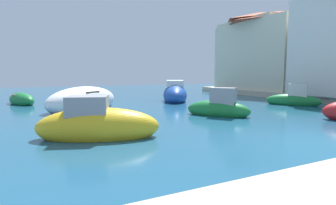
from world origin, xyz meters
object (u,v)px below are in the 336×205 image
(moored_boat_3, at_px, (97,125))
(waterfront_building_far, at_px, (258,51))
(moored_boat_1, at_px, (84,101))
(moored_boat_8, at_px, (175,94))
(moored_boat_2, at_px, (293,99))
(moored_boat_6, at_px, (22,100))
(moored_boat_0, at_px, (219,108))
(waterfront_building_annex, at_px, (265,51))

(moored_boat_3, xyz_separation_m, waterfront_building_far, (19.07, 12.49, 4.04))
(moored_boat_1, xyz_separation_m, moored_boat_8, (7.10, 1.94, 0.05))
(moored_boat_2, bearing_deg, moored_boat_6, 29.26)
(moored_boat_1, height_order, moored_boat_6, moored_boat_1)
(moored_boat_1, distance_m, moored_boat_3, 7.53)
(waterfront_building_far, bearing_deg, moored_boat_8, -164.89)
(moored_boat_0, distance_m, moored_boat_8, 7.54)
(moored_boat_8, bearing_deg, moored_boat_1, -48.83)
(waterfront_building_annex, relative_size, waterfront_building_far, 1.25)
(moored_boat_0, xyz_separation_m, moored_boat_2, (7.17, 1.43, -0.02))
(moored_boat_3, xyz_separation_m, moored_boat_8, (7.77, 9.44, 0.11))
(moored_boat_0, distance_m, waterfront_building_annex, 16.34)
(moored_boat_3, bearing_deg, waterfront_building_far, 52.62)
(moored_boat_3, relative_size, moored_boat_8, 0.84)
(moored_boat_8, relative_size, waterfront_building_far, 0.62)
(moored_boat_8, distance_m, waterfront_building_annex, 12.11)
(moored_boat_3, relative_size, moored_boat_6, 1.28)
(moored_boat_3, bearing_deg, moored_boat_6, 122.43)
(moored_boat_1, xyz_separation_m, moored_boat_6, (-3.44, 4.47, -0.19))
(moored_boat_3, distance_m, waterfront_building_annex, 22.63)
(moored_boat_8, bearing_deg, moored_boat_3, -13.59)
(moored_boat_0, distance_m, moored_boat_2, 7.31)
(moored_boat_6, xyz_separation_m, waterfront_building_annex, (21.84, -0.43, 4.03))
(moored_boat_0, bearing_deg, moored_boat_6, 5.96)
(moored_boat_2, height_order, waterfront_building_far, waterfront_building_far)
(moored_boat_2, relative_size, moored_boat_3, 0.81)
(moored_boat_0, bearing_deg, moored_boat_2, -115.42)
(waterfront_building_annex, xyz_separation_m, waterfront_building_far, (0.00, 0.95, 0.14))
(moored_boat_2, height_order, moored_boat_3, moored_boat_2)
(moored_boat_1, distance_m, moored_boat_8, 7.36)
(moored_boat_2, bearing_deg, waterfront_building_far, -64.61)
(moored_boat_3, height_order, moored_boat_8, moored_boat_8)
(moored_boat_6, bearing_deg, waterfront_building_far, 68.48)
(moored_boat_8, height_order, waterfront_building_annex, waterfront_building_annex)
(moored_boat_6, height_order, moored_boat_8, moored_boat_8)
(moored_boat_2, distance_m, moored_boat_6, 18.41)
(moored_boat_1, relative_size, waterfront_building_annex, 0.53)
(moored_boat_0, height_order, moored_boat_1, moored_boat_0)
(moored_boat_0, xyz_separation_m, waterfront_building_annex, (12.69, 9.52, 3.93))
(moored_boat_0, relative_size, moored_boat_2, 0.94)
(moored_boat_0, bearing_deg, moored_boat_1, 9.56)
(waterfront_building_annex, bearing_deg, moored_boat_6, 178.89)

